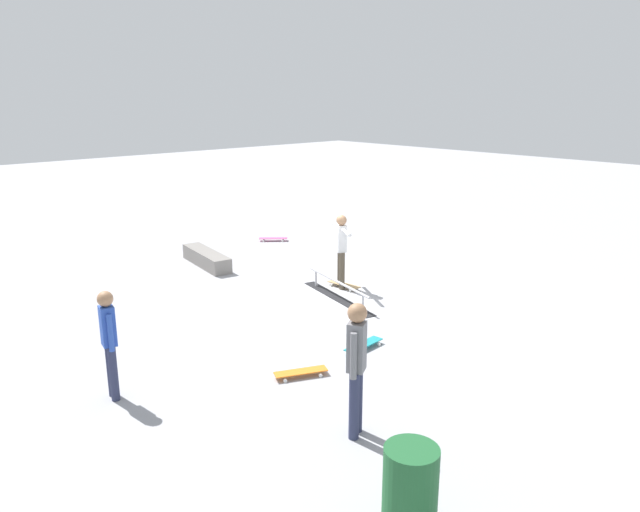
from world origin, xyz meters
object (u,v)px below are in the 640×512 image
bystander_grey_shirt (356,362)px  loose_skateboard_teal (364,345)px  skater_main (341,246)px  skate_ledge (207,258)px  bystander_blue_shirt (109,339)px  trash_bin (410,490)px  skateboard_main (344,285)px  loose_skateboard_orange (301,372)px  grind_rail (338,291)px  loose_skateboard_pink (273,238)px

bystander_grey_shirt → loose_skateboard_teal: bystander_grey_shirt is taller
bystander_grey_shirt → skater_main: bearing=17.1°
bystander_grey_shirt → skate_ledge: bearing=40.3°
skater_main → skate_ledge: bearing=48.1°
bystander_blue_shirt → trash_bin: 4.56m
loose_skateboard_teal → skateboard_main: bearing=46.0°
loose_skateboard_orange → trash_bin: trash_bin is taller
skate_ledge → trash_bin: trash_bin is taller
skater_main → skateboard_main: skater_main is taller
bystander_blue_shirt → loose_skateboard_orange: bearing=-107.0°
bystander_blue_shirt → grind_rail: bearing=-68.8°
bystander_grey_shirt → loose_skateboard_orange: (1.65, -0.54, -0.90)m
grind_rail → bystander_grey_shirt: bearing=151.1°
skateboard_main → bystander_blue_shirt: bearing=97.8°
skate_ledge → skateboard_main: bearing=-160.6°
bystander_grey_shirt → trash_bin: bearing=-148.8°
loose_skateboard_teal → loose_skateboard_orange: (-0.05, 1.41, 0.00)m
bystander_grey_shirt → loose_skateboard_pink: bearing=27.3°
skater_main → loose_skateboard_pink: 4.71m
skate_ledge → trash_bin: (-9.25, 3.58, 0.27)m
trash_bin → loose_skateboard_teal: bearing=-40.8°
loose_skateboard_orange → skateboard_main: bearing=-119.1°
trash_bin → skate_ledge: bearing=-21.2°
grind_rail → skater_main: size_ratio=1.52×
grind_rail → bystander_blue_shirt: (-0.87, 5.19, 0.72)m
loose_skateboard_teal → loose_skateboard_orange: 1.41m
bystander_blue_shirt → trash_bin: size_ratio=1.74×
loose_skateboard_pink → loose_skateboard_orange: same height
loose_skateboard_pink → loose_skateboard_orange: bearing=95.1°
skate_ledge → loose_skateboard_orange: (-6.07, 2.21, -0.11)m
skater_main → trash_bin: size_ratio=1.80×
loose_skateboard_pink → loose_skateboard_teal: same height
skate_ledge → bystander_grey_shirt: (-7.72, 2.75, 0.79)m
skate_ledge → loose_skateboard_pink: (0.88, -2.77, -0.11)m
skate_ledge → bystander_blue_shirt: 6.64m
skateboard_main → loose_skateboard_orange: 4.29m
skater_main → bystander_grey_shirt: (-4.25, 3.94, 0.04)m
skater_main → loose_skateboard_teal: size_ratio=1.98×
bystander_grey_shirt → bystander_blue_shirt: bearing=91.4°
skateboard_main → loose_skateboard_orange: size_ratio=1.00×
bystander_blue_shirt → loose_skateboard_pink: size_ratio=2.11×
trash_bin → skateboard_main: bearing=-40.1°
grind_rail → skateboard_main: (0.41, -0.59, -0.09)m
skate_ledge → bystander_grey_shirt: 8.23m
skate_ledge → bystander_blue_shirt: (-4.80, 4.54, 0.70)m
skater_main → loose_skateboard_orange: bearing=156.7°
skater_main → loose_skateboard_pink: size_ratio=2.18×
skate_ledge → loose_skateboard_teal: 6.08m
skateboard_main → loose_skateboard_orange: same height
grind_rail → skate_ledge: grind_rail is taller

